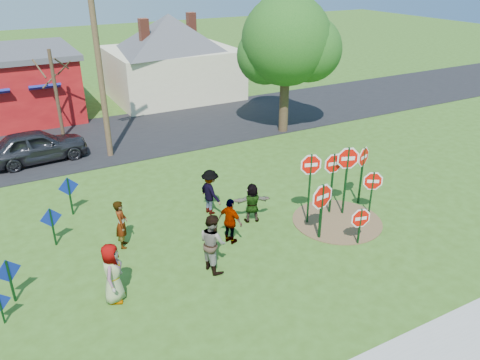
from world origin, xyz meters
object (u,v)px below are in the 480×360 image
object	(u,v)px
person_b	(121,224)
stop_sign_c	(347,166)
stop_sign_a	(322,200)
suv	(37,146)
stop_sign_d	(363,162)
person_a	(112,273)
leafy_tree	(288,45)
stop_sign_b	(310,171)
utility_pole	(99,60)

from	to	relation	value
person_b	stop_sign_c	bearing A→B (deg)	-84.68
stop_sign_a	suv	world-z (taller)	stop_sign_a
stop_sign_c	person_b	bearing A→B (deg)	-172.39
stop_sign_c	suv	distance (m)	14.10
stop_sign_d	stop_sign_c	bearing A→B (deg)	177.65
person_a	person_b	bearing A→B (deg)	6.90
stop_sign_d	leafy_tree	xyz separation A→B (m)	(2.14, 8.43, 2.85)
stop_sign_b	stop_sign_d	xyz separation A→B (m)	(2.63, 0.29, -0.27)
suv	utility_pole	distance (m)	4.94
stop_sign_d	person_a	world-z (taller)	stop_sign_d
utility_pole	suv	bearing A→B (deg)	164.62
stop_sign_c	person_a	size ratio (longest dim) A/B	1.56
stop_sign_a	leafy_tree	distance (m)	11.39
person_a	utility_pole	distance (m)	11.46
leafy_tree	stop_sign_c	bearing A→B (deg)	-110.12
utility_pole	leafy_tree	distance (m)	9.41
stop_sign_a	utility_pole	xyz separation A→B (m)	(-4.36, 10.67, 3.10)
person_b	leafy_tree	distance (m)	13.58
leafy_tree	stop_sign_d	bearing A→B (deg)	-104.22
stop_sign_d	suv	size ratio (longest dim) A/B	0.55
stop_sign_d	person_a	size ratio (longest dim) A/B	1.37
person_a	leafy_tree	bearing A→B (deg)	-23.80
stop_sign_c	utility_pole	bearing A→B (deg)	142.33
person_b	utility_pole	world-z (taller)	utility_pole
person_a	person_b	distance (m)	2.72
stop_sign_a	suv	bearing A→B (deg)	115.86
utility_pole	person_a	bearing A→B (deg)	-103.51
utility_pole	leafy_tree	xyz separation A→B (m)	(9.36, -0.94, 0.06)
stop_sign_d	suv	world-z (taller)	stop_sign_d
stop_sign_c	stop_sign_a	bearing A→B (deg)	-132.10
stop_sign_c	leafy_tree	xyz separation A→B (m)	(3.22, 8.80, 2.65)
stop_sign_a	person_a	bearing A→B (deg)	172.07
person_b	utility_pole	bearing A→B (deg)	6.57
person_a	leafy_tree	xyz separation A→B (m)	(11.90, 9.63, 3.71)
stop_sign_b	suv	distance (m)	13.08
stop_sign_c	suv	bearing A→B (deg)	151.21
stop_sign_c	person_b	size ratio (longest dim) A/B	1.67
person_b	utility_pole	xyz separation A→B (m)	(1.60, 8.02, 3.71)
person_a	stop_sign_d	bearing A→B (deg)	-55.77
stop_sign_a	stop_sign_b	xyz separation A→B (m)	(0.24, 1.02, 0.58)
stop_sign_b	utility_pole	xyz separation A→B (m)	(-4.59, 9.66, 2.52)
stop_sign_d	utility_pole	xyz separation A→B (m)	(-7.22, 9.37, 2.79)
stop_sign_c	utility_pole	xyz separation A→B (m)	(-6.14, 9.73, 2.59)
person_b	suv	world-z (taller)	person_b
stop_sign_b	person_a	world-z (taller)	stop_sign_b
stop_sign_a	stop_sign_c	world-z (taller)	stop_sign_c
stop_sign_a	utility_pole	distance (m)	11.94
stop_sign_b	leafy_tree	world-z (taller)	leafy_tree
stop_sign_a	person_a	size ratio (longest dim) A/B	1.22
suv	utility_pole	xyz separation A→B (m)	(3.10, -0.85, 3.74)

